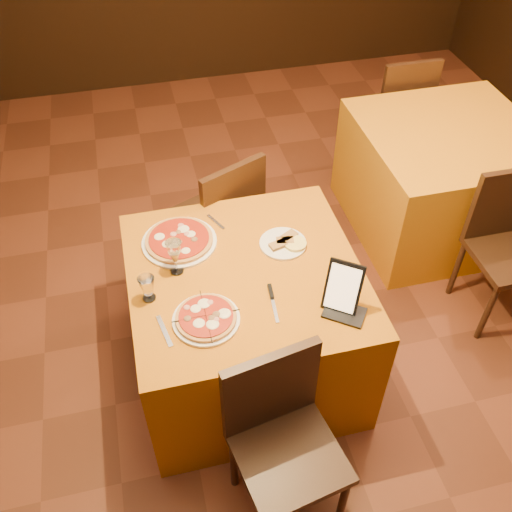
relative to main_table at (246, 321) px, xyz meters
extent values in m
cube|color=#5E2D19|center=(0.01, -0.09, -0.38)|extent=(6.00, 7.00, 0.01)
cube|color=#B0610B|center=(0.00, 0.00, 0.00)|extent=(1.10, 1.10, 0.75)
cube|color=orange|center=(1.54, 0.88, 0.00)|extent=(1.10, 1.10, 0.75)
cylinder|color=white|center=(-0.23, -0.25, 0.38)|extent=(0.30, 0.30, 0.01)
cylinder|color=#AD4C23|center=(-0.23, -0.25, 0.40)|extent=(0.27, 0.27, 0.02)
cylinder|color=white|center=(-0.27, 0.27, 0.38)|extent=(0.37, 0.37, 0.01)
cylinder|color=#AD4C23|center=(-0.27, 0.27, 0.40)|extent=(0.34, 0.34, 0.02)
cylinder|color=white|center=(0.23, 0.13, 0.38)|extent=(0.23, 0.23, 0.01)
cylinder|color=olive|center=(0.23, 0.13, 0.40)|extent=(0.15, 0.15, 0.02)
cube|color=black|center=(0.37, -0.31, 0.49)|extent=(0.18, 0.17, 0.23)
cube|color=#B4B3BA|center=(0.08, -0.24, 0.38)|extent=(0.03, 0.19, 0.01)
cube|color=silver|center=(-0.41, -0.27, 0.38)|extent=(0.05, 0.18, 0.01)
cube|color=#B4B4BB|center=(-0.07, 0.38, 0.38)|extent=(0.08, 0.14, 0.01)
camera|label=1|loc=(-0.39, -1.83, 2.32)|focal=40.00mm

